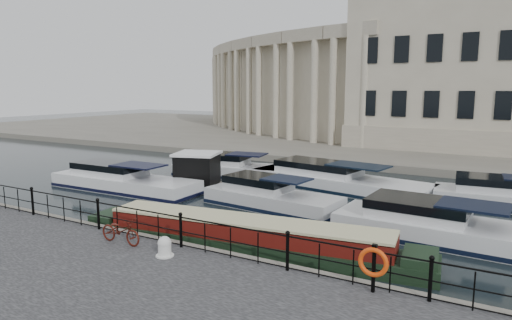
{
  "coord_description": "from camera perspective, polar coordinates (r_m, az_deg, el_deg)",
  "views": [
    {
      "loc": [
        9.57,
        -13.86,
        5.92
      ],
      "look_at": [
        0.5,
        2.0,
        3.0
      ],
      "focal_mm": 32.0,
      "sensor_mm": 36.0,
      "label": 1
    }
  ],
  "objects": [
    {
      "name": "narrowboat",
      "position": [
        16.98,
        -1.43,
        -10.02
      ],
      "size": [
        13.52,
        3.42,
        1.5
      ],
      "rotation": [
        0.0,
        0.0,
        0.12
      ],
      "color": "black",
      "rests_on": "ground_plane"
    },
    {
      "name": "bicycle",
      "position": [
        16.63,
        -16.56,
        -8.46
      ],
      "size": [
        1.77,
        0.63,
        0.93
      ],
      "primitive_type": "imported",
      "rotation": [
        0.0,
        0.0,
        1.56
      ],
      "color": "#49140D",
      "rests_on": "near_quay"
    },
    {
      "name": "harbour_hut",
      "position": [
        27.28,
        -7.33,
        -1.49
      ],
      "size": [
        4.04,
        3.68,
        2.21
      ],
      "rotation": [
        0.0,
        0.0,
        0.31
      ],
      "color": "#6B665B",
      "rests_on": "ground_plane"
    },
    {
      "name": "ground_plane",
      "position": [
        17.85,
        -4.66,
        -10.32
      ],
      "size": [
        160.0,
        160.0,
        0.0
      ],
      "primitive_type": "plane",
      "color": "black",
      "rests_on": "ground"
    },
    {
      "name": "cabin_cruisers",
      "position": [
        24.94,
        5.15,
        -3.83
      ],
      "size": [
        27.58,
        10.64,
        1.99
      ],
      "color": "white",
      "rests_on": "ground_plane"
    },
    {
      "name": "life_ring_post",
      "position": [
        12.59,
        14.45,
        -12.37
      ],
      "size": [
        0.81,
        0.21,
        1.32
      ],
      "color": "black",
      "rests_on": "near_quay"
    },
    {
      "name": "civic_building",
      "position": [
        49.72,
        17.75,
        9.94
      ],
      "size": [
        53.55,
        31.84,
        16.85
      ],
      "color": "#ADA38C",
      "rests_on": "far_bank"
    },
    {
      "name": "mooring_bollard",
      "position": [
        15.16,
        -11.35,
        -10.6
      ],
      "size": [
        0.59,
        0.59,
        0.66
      ],
      "color": "silver",
      "rests_on": "near_quay"
    },
    {
      "name": "railing",
      "position": [
        15.77,
        -9.38,
        -8.46
      ],
      "size": [
        24.14,
        0.14,
        1.22
      ],
      "color": "black",
      "rests_on": "near_quay"
    },
    {
      "name": "far_bank",
      "position": [
        54.02,
        19.41,
        2.56
      ],
      "size": [
        120.0,
        42.0,
        0.55
      ],
      "primitive_type": "cube",
      "color": "#6B665B",
      "rests_on": "ground_plane"
    }
  ]
}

